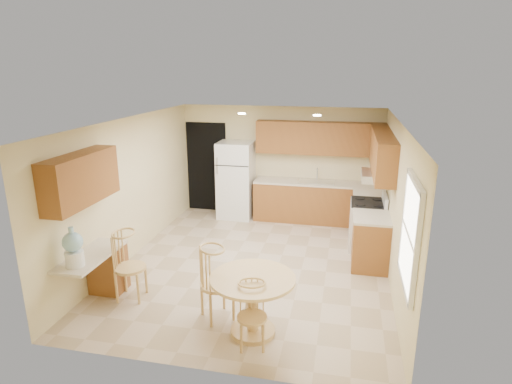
% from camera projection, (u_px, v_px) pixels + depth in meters
% --- Properties ---
extents(floor, '(5.50, 5.50, 0.00)m').
position_uv_depth(floor, '(254.00, 265.00, 7.46)').
color(floor, '#C1A98C').
rests_on(floor, ground).
extents(ceiling, '(4.50, 5.50, 0.02)m').
position_uv_depth(ceiling, '(254.00, 121.00, 6.76)').
color(ceiling, white).
rests_on(ceiling, wall_back).
extents(wall_back, '(4.50, 0.02, 2.50)m').
position_uv_depth(wall_back, '(280.00, 162.00, 9.69)').
color(wall_back, beige).
rests_on(wall_back, floor).
extents(wall_front, '(4.50, 0.02, 2.50)m').
position_uv_depth(wall_front, '(199.00, 271.00, 4.53)').
color(wall_front, beige).
rests_on(wall_front, floor).
extents(wall_left, '(0.02, 5.50, 2.50)m').
position_uv_depth(wall_left, '(130.00, 189.00, 7.56)').
color(wall_left, beige).
rests_on(wall_left, floor).
extents(wall_right, '(0.02, 5.50, 2.50)m').
position_uv_depth(wall_right, '(395.00, 206.00, 6.66)').
color(wall_right, beige).
rests_on(wall_right, floor).
extents(doorway, '(0.90, 0.02, 2.10)m').
position_uv_depth(doorway, '(207.00, 167.00, 10.09)').
color(doorway, black).
rests_on(doorway, floor).
extents(base_cab_back, '(2.75, 0.60, 0.87)m').
position_uv_depth(base_cab_back, '(317.00, 203.00, 9.46)').
color(base_cab_back, brown).
rests_on(base_cab_back, floor).
extents(counter_back, '(2.75, 0.63, 0.04)m').
position_uv_depth(counter_back, '(317.00, 183.00, 9.33)').
color(counter_back, beige).
rests_on(counter_back, base_cab_back).
extents(base_cab_right_a, '(0.60, 0.59, 0.87)m').
position_uv_depth(base_cab_right_a, '(367.00, 215.00, 8.69)').
color(base_cab_right_a, brown).
rests_on(base_cab_right_a, floor).
extents(counter_right_a, '(0.63, 0.59, 0.04)m').
position_uv_depth(counter_right_a, '(369.00, 193.00, 8.56)').
color(counter_right_a, beige).
rests_on(counter_right_a, base_cab_right_a).
extents(base_cab_right_b, '(0.60, 0.80, 0.87)m').
position_uv_depth(base_cab_right_b, '(370.00, 242.00, 7.32)').
color(base_cab_right_b, brown).
rests_on(base_cab_right_b, floor).
extents(counter_right_b, '(0.63, 0.80, 0.04)m').
position_uv_depth(counter_right_b, '(372.00, 217.00, 7.19)').
color(counter_right_b, beige).
rests_on(counter_right_b, base_cab_right_b).
extents(upper_cab_back, '(2.75, 0.33, 0.70)m').
position_uv_depth(upper_cab_back, '(320.00, 138.00, 9.19)').
color(upper_cab_back, brown).
rests_on(upper_cab_back, wall_back).
extents(upper_cab_right, '(0.33, 2.42, 0.70)m').
position_uv_depth(upper_cab_right, '(382.00, 153.00, 7.66)').
color(upper_cab_right, brown).
rests_on(upper_cab_right, wall_right).
extents(upper_cab_left, '(0.33, 1.40, 0.70)m').
position_uv_depth(upper_cab_left, '(81.00, 179.00, 5.86)').
color(upper_cab_left, brown).
rests_on(upper_cab_left, wall_left).
extents(sink, '(0.78, 0.44, 0.01)m').
position_uv_depth(sink, '(316.00, 182.00, 9.33)').
color(sink, silver).
rests_on(sink, counter_back).
extents(range_hood, '(0.50, 0.76, 0.14)m').
position_uv_depth(range_hood, '(375.00, 176.00, 7.77)').
color(range_hood, silver).
rests_on(range_hood, upper_cab_right).
extents(desk_pedestal, '(0.48, 0.42, 0.72)m').
position_uv_depth(desk_pedestal, '(108.00, 269.00, 6.53)').
color(desk_pedestal, brown).
rests_on(desk_pedestal, floor).
extents(desk_top, '(0.50, 1.20, 0.04)m').
position_uv_depth(desk_top, '(91.00, 256.00, 6.06)').
color(desk_top, beige).
rests_on(desk_top, desk_pedestal).
extents(window, '(0.06, 1.12, 1.30)m').
position_uv_depth(window, '(411.00, 234.00, 4.86)').
color(window, white).
rests_on(window, wall_right).
extents(can_light_a, '(0.14, 0.14, 0.02)m').
position_uv_depth(can_light_a, '(242.00, 114.00, 7.99)').
color(can_light_a, white).
rests_on(can_light_a, ceiling).
extents(can_light_b, '(0.14, 0.14, 0.02)m').
position_uv_depth(can_light_b, '(317.00, 115.00, 7.71)').
color(can_light_b, white).
rests_on(can_light_b, ceiling).
extents(refrigerator, '(0.76, 0.74, 1.73)m').
position_uv_depth(refrigerator, '(236.00, 180.00, 9.66)').
color(refrigerator, white).
rests_on(refrigerator, floor).
extents(stove, '(0.65, 0.76, 1.09)m').
position_uv_depth(stove, '(367.00, 225.00, 8.05)').
color(stove, white).
rests_on(stove, floor).
extents(dining_table, '(1.08, 1.08, 0.80)m').
position_uv_depth(dining_table, '(253.00, 297.00, 5.42)').
color(dining_table, '#DBB26D').
rests_on(dining_table, floor).
extents(chair_table_a, '(0.46, 0.58, 1.04)m').
position_uv_depth(chair_table_a, '(215.00, 279.00, 5.64)').
color(chair_table_a, '#DBB26D').
rests_on(chair_table_a, floor).
extents(chair_table_b, '(0.37, 0.39, 0.84)m').
position_uv_depth(chair_table_b, '(251.00, 313.00, 5.09)').
color(chair_table_b, '#DBB26D').
rests_on(chair_table_b, floor).
extents(chair_desk, '(0.46, 0.59, 1.03)m').
position_uv_depth(chair_desk, '(126.00, 262.00, 6.14)').
color(chair_desk, '#DBB26D').
rests_on(chair_desk, floor).
extents(water_crock, '(0.27, 0.27, 0.55)m').
position_uv_depth(water_crock, '(73.00, 249.00, 5.65)').
color(water_crock, white).
rests_on(water_crock, desk_top).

